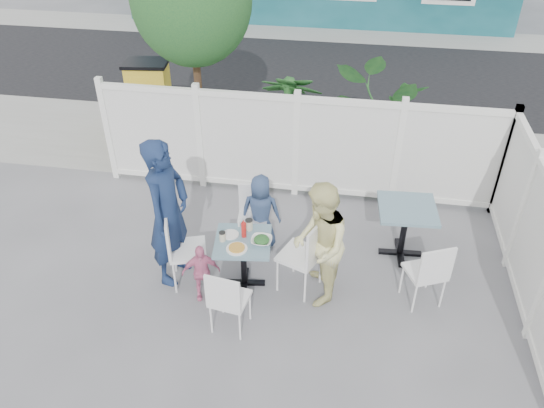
% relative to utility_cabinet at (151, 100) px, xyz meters
% --- Properties ---
extents(ground, '(80.00, 80.00, 0.00)m').
position_rel_utility_cabinet_xyz_m(ground, '(2.74, -4.00, -0.65)').
color(ground, slate).
extents(near_sidewalk, '(24.00, 2.60, 0.01)m').
position_rel_utility_cabinet_xyz_m(near_sidewalk, '(2.74, -0.20, -0.64)').
color(near_sidewalk, gray).
rests_on(near_sidewalk, ground).
extents(street, '(24.00, 5.00, 0.01)m').
position_rel_utility_cabinet_xyz_m(street, '(2.74, 3.50, -0.64)').
color(street, black).
rests_on(street, ground).
extents(far_sidewalk, '(24.00, 1.60, 0.01)m').
position_rel_utility_cabinet_xyz_m(far_sidewalk, '(2.74, 6.60, -0.64)').
color(far_sidewalk, gray).
rests_on(far_sidewalk, ground).
extents(fence_back, '(5.86, 0.08, 1.60)m').
position_rel_utility_cabinet_xyz_m(fence_back, '(2.84, -1.60, 0.14)').
color(fence_back, white).
rests_on(fence_back, ground).
extents(fence_right, '(0.08, 3.66, 1.60)m').
position_rel_utility_cabinet_xyz_m(fence_right, '(5.74, -3.40, 0.14)').
color(fence_right, white).
rests_on(fence_right, ground).
extents(utility_cabinet, '(0.75, 0.58, 1.29)m').
position_rel_utility_cabinet_xyz_m(utility_cabinet, '(0.00, 0.00, 0.00)').
color(utility_cabinet, gold).
rests_on(utility_cabinet, ground).
extents(potted_shrub_a, '(0.97, 0.97, 1.68)m').
position_rel_utility_cabinet_xyz_m(potted_shrub_a, '(2.68, -0.90, 0.20)').
color(potted_shrub_a, '#194823').
rests_on(potted_shrub_a, ground).
extents(potted_shrub_b, '(2.09, 2.01, 1.79)m').
position_rel_utility_cabinet_xyz_m(potted_shrub_b, '(4.16, -1.00, 0.25)').
color(potted_shrub_b, '#194823').
rests_on(potted_shrub_b, ground).
extents(main_table, '(0.72, 0.72, 0.68)m').
position_rel_utility_cabinet_xyz_m(main_table, '(2.49, -3.70, -0.12)').
color(main_table, slate).
rests_on(main_table, ground).
extents(spare_table, '(0.76, 0.76, 0.75)m').
position_rel_utility_cabinet_xyz_m(spare_table, '(4.40, -2.81, -0.07)').
color(spare_table, slate).
rests_on(spare_table, ground).
extents(chair_left, '(0.55, 0.56, 0.99)m').
position_rel_utility_cabinet_xyz_m(chair_left, '(1.75, -3.77, -0.07)').
color(chair_left, white).
rests_on(chair_left, ground).
extents(chair_right, '(0.58, 0.59, 1.01)m').
position_rel_utility_cabinet_xyz_m(chair_right, '(3.24, -3.67, -0.06)').
color(chair_right, white).
rests_on(chair_right, ground).
extents(chair_back, '(0.42, 0.41, 0.85)m').
position_rel_utility_cabinet_xyz_m(chair_back, '(2.44, -2.86, -0.15)').
color(chair_back, white).
rests_on(chair_back, ground).
extents(chair_near, '(0.44, 0.43, 0.86)m').
position_rel_utility_cabinet_xyz_m(chair_near, '(2.48, -4.47, -0.15)').
color(chair_near, white).
rests_on(chair_near, ground).
extents(chair_spare, '(0.53, 0.53, 0.90)m').
position_rel_utility_cabinet_xyz_m(chair_spare, '(4.63, -3.69, -0.12)').
color(chair_spare, white).
rests_on(chair_spare, ground).
extents(man, '(0.56, 0.75, 1.88)m').
position_rel_utility_cabinet_xyz_m(man, '(1.61, -3.66, 0.30)').
color(man, '#17274B').
rests_on(man, ground).
extents(woman, '(0.68, 0.82, 1.54)m').
position_rel_utility_cabinet_xyz_m(woman, '(3.39, -3.75, 0.12)').
color(woman, '#E9DE58').
rests_on(woman, ground).
extents(boy, '(0.53, 0.36, 1.06)m').
position_rel_utility_cabinet_xyz_m(boy, '(2.56, -2.90, -0.12)').
color(boy, navy).
rests_on(boy, ground).
extents(toddler, '(0.48, 0.33, 0.76)m').
position_rel_utility_cabinet_xyz_m(toddler, '(2.05, -3.99, -0.27)').
color(toddler, pink).
rests_on(toddler, ground).
extents(plate_main, '(0.24, 0.24, 0.02)m').
position_rel_utility_cabinet_xyz_m(plate_main, '(2.46, -3.87, 0.04)').
color(plate_main, white).
rests_on(plate_main, main_table).
extents(plate_side, '(0.20, 0.20, 0.01)m').
position_rel_utility_cabinet_xyz_m(plate_side, '(2.33, -3.63, 0.04)').
color(plate_side, white).
rests_on(plate_side, main_table).
extents(salad_bowl, '(0.24, 0.24, 0.06)m').
position_rel_utility_cabinet_xyz_m(salad_bowl, '(2.72, -3.71, 0.07)').
color(salad_bowl, white).
rests_on(salad_bowl, main_table).
extents(coffee_cup_a, '(0.07, 0.07, 0.11)m').
position_rel_utility_cabinet_xyz_m(coffee_cup_a, '(2.27, -3.75, 0.09)').
color(coffee_cup_a, beige).
rests_on(coffee_cup_a, main_table).
extents(coffee_cup_b, '(0.09, 0.09, 0.13)m').
position_rel_utility_cabinet_xyz_m(coffee_cup_b, '(2.53, -3.49, 0.10)').
color(coffee_cup_b, beige).
rests_on(coffee_cup_b, main_table).
extents(ketchup_bottle, '(0.06, 0.06, 0.19)m').
position_rel_utility_cabinet_xyz_m(ketchup_bottle, '(2.49, -3.63, 0.13)').
color(ketchup_bottle, red).
rests_on(ketchup_bottle, main_table).
extents(salt_shaker, '(0.03, 0.03, 0.07)m').
position_rel_utility_cabinet_xyz_m(salt_shaker, '(2.40, -3.45, 0.07)').
color(salt_shaker, white).
rests_on(salt_shaker, main_table).
extents(pepper_shaker, '(0.03, 0.03, 0.06)m').
position_rel_utility_cabinet_xyz_m(pepper_shaker, '(2.44, -3.44, 0.07)').
color(pepper_shaker, black).
rests_on(pepper_shaker, main_table).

